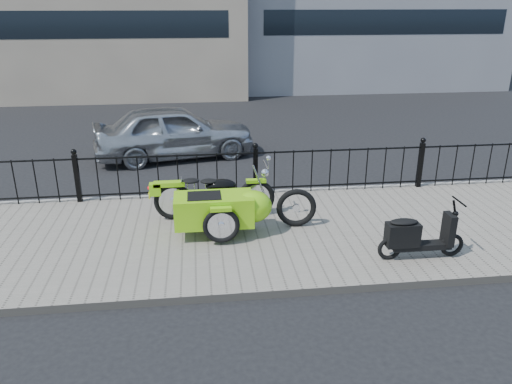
{
  "coord_description": "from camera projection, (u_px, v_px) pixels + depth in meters",
  "views": [
    {
      "loc": [
        -1.15,
        -8.21,
        3.83
      ],
      "look_at": [
        -0.16,
        -0.1,
        0.7
      ],
      "focal_mm": 35.0,
      "sensor_mm": 36.0,
      "label": 1
    }
  ],
  "objects": [
    {
      "name": "curb",
      "position": [
        255.0,
        194.0,
        10.43
      ],
      "size": [
        30.0,
        0.1,
        0.12
      ],
      "primitive_type": "cube",
      "color": "gray",
      "rests_on": "ground"
    },
    {
      "name": "iron_fence",
      "position": [
        255.0,
        172.0,
        10.11
      ],
      "size": [
        14.11,
        0.11,
        1.08
      ],
      "color": "black",
      "rests_on": "sidewalk"
    },
    {
      "name": "spare_tire",
      "position": [
        296.0,
        208.0,
        8.67
      ],
      "size": [
        0.71,
        0.16,
        0.7
      ],
      "primitive_type": "torus",
      "rotation": [
        1.57,
        0.0,
        -0.08
      ],
      "color": "black",
      "rests_on": "sidewalk"
    },
    {
      "name": "ground",
      "position": [
        264.0,
        225.0,
        9.11
      ],
      "size": [
        120.0,
        120.0,
        0.0
      ],
      "primitive_type": "plane",
      "color": "black",
      "rests_on": "ground"
    },
    {
      "name": "sidewalk",
      "position": [
        268.0,
        234.0,
        8.63
      ],
      "size": [
        30.0,
        3.8,
        0.12
      ],
      "primitive_type": "cube",
      "color": "slate",
      "rests_on": "ground"
    },
    {
      "name": "motorcycle_sidecar",
      "position": [
        224.0,
        206.0,
        8.44
      ],
      "size": [
        2.28,
        1.48,
        0.98
      ],
      "color": "black",
      "rests_on": "sidewalk"
    },
    {
      "name": "sedan_car",
      "position": [
        174.0,
        131.0,
        12.83
      ],
      "size": [
        4.3,
        2.43,
        1.38
      ],
      "primitive_type": "imported",
      "rotation": [
        0.0,
        0.0,
        1.78
      ],
      "color": "#A8ABAF",
      "rests_on": "ground"
    },
    {
      "name": "scooter",
      "position": [
        416.0,
        237.0,
        7.58
      ],
      "size": [
        1.38,
        0.4,
        0.93
      ],
      "color": "black",
      "rests_on": "sidewalk"
    }
  ]
}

